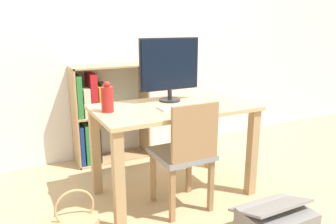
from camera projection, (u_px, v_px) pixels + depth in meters
ground_plane at (173, 192)px, 2.75m from camera, size 10.00×10.00×0.00m
wall_back at (124, 31)px, 3.37m from camera, size 8.00×0.05×2.60m
desk at (174, 124)px, 2.59m from camera, size 1.24×0.70×0.75m
monitor at (170, 66)px, 2.64m from camera, size 0.52×0.18×0.51m
keyboard at (184, 106)px, 2.50m from camera, size 0.41×0.13×0.02m
vase at (107, 98)px, 2.35m from camera, size 0.09×0.09×0.23m
chair at (186, 152)px, 2.38m from camera, size 0.40×0.40×0.85m
bookshelf at (97, 116)px, 3.27m from camera, size 0.75×0.28×0.98m
storage_box at (275, 224)px, 2.12m from camera, size 0.45×0.38×0.28m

